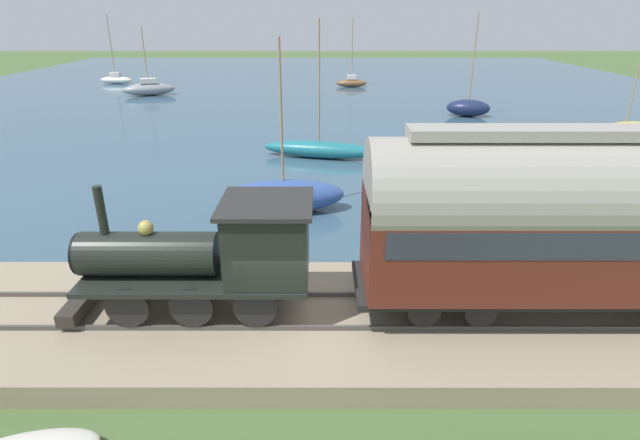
% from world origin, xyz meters
% --- Properties ---
extents(ground_plane, '(200.00, 200.00, 0.00)m').
position_xyz_m(ground_plane, '(0.00, 0.00, 0.00)').
color(ground_plane, '#476033').
extents(harbor_water, '(80.00, 80.00, 0.01)m').
position_xyz_m(harbor_water, '(43.22, 0.00, 0.00)').
color(harbor_water, '#38566B').
rests_on(harbor_water, ground).
extents(rail_embankment, '(5.45, 56.00, 0.68)m').
position_xyz_m(rail_embankment, '(0.19, 0.00, 0.28)').
color(rail_embankment, gray).
rests_on(rail_embankment, ground).
extents(steam_locomotive, '(2.12, 6.00, 3.22)m').
position_xyz_m(steam_locomotive, '(0.19, 1.75, 2.28)').
color(steam_locomotive, black).
rests_on(steam_locomotive, rail_embankment).
extents(passenger_coach, '(2.58, 10.57, 4.56)m').
position_xyz_m(passenger_coach, '(0.19, -6.84, 3.14)').
color(passenger_coach, black).
rests_on(passenger_coach, rail_embankment).
extents(sailboat_teal, '(2.65, 6.51, 7.24)m').
position_xyz_m(sailboat_teal, '(16.64, -0.64, 0.51)').
color(sailboat_teal, '#1E707A').
rests_on(sailboat_teal, harbor_water).
extents(sailboat_blue, '(2.24, 5.08, 6.72)m').
position_xyz_m(sailboat_blue, '(8.49, 0.78, 0.68)').
color(sailboat_blue, '#335199').
rests_on(sailboat_blue, harbor_water).
extents(sailboat_brown, '(1.36, 3.36, 7.03)m').
position_xyz_m(sailboat_brown, '(45.42, -4.09, 0.52)').
color(sailboat_brown, brown).
rests_on(sailboat_brown, harbor_water).
extents(sailboat_white, '(1.52, 3.80, 7.37)m').
position_xyz_m(sailboat_white, '(48.01, 22.57, 0.53)').
color(sailboat_white, white).
rests_on(sailboat_white, harbor_water).
extents(sailboat_navy, '(2.49, 3.61, 7.50)m').
position_xyz_m(sailboat_navy, '(28.72, -12.22, 0.68)').
color(sailboat_navy, '#192347').
rests_on(sailboat_navy, harbor_water).
extents(sailboat_yellow, '(3.18, 5.10, 8.87)m').
position_xyz_m(sailboat_yellow, '(20.31, -19.64, 0.68)').
color(sailboat_yellow, gold).
rests_on(sailboat_yellow, harbor_water).
extents(sailboat_gray, '(3.23, 5.18, 6.30)m').
position_xyz_m(sailboat_gray, '(39.32, 16.04, 0.66)').
color(sailboat_gray, gray).
rests_on(sailboat_gray, harbor_water).
extents(rowboat_near_shore, '(1.72, 2.06, 0.30)m').
position_xyz_m(rowboat_near_shore, '(12.09, -8.85, 0.16)').
color(rowboat_near_shore, silver).
rests_on(rowboat_near_shore, harbor_water).
extents(rowboat_mid_harbor, '(1.88, 2.32, 0.46)m').
position_xyz_m(rowboat_mid_harbor, '(11.35, -6.19, 0.24)').
color(rowboat_mid_harbor, silver).
rests_on(rowboat_mid_harbor, harbor_water).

